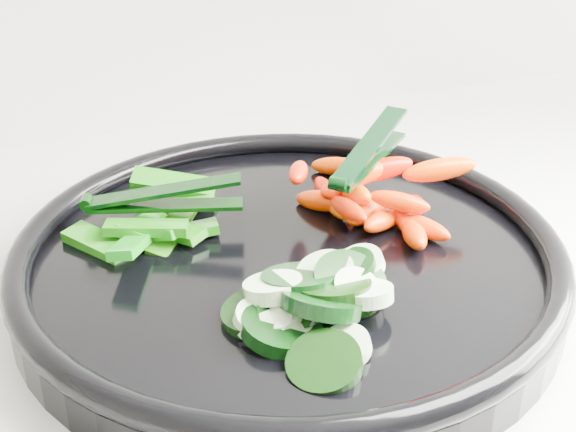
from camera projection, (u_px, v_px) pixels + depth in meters
name	position (u px, v px, depth m)	size (l,w,h in m)	color
veggie_tray	(288.00, 261.00, 0.55)	(0.49, 0.49, 0.04)	black
cucumber_pile	(306.00, 302.00, 0.48)	(0.12, 0.13, 0.04)	black
carrot_pile	(370.00, 193.00, 0.59)	(0.14, 0.17, 0.05)	#FF2700
pepper_pile	(154.00, 223.00, 0.57)	(0.12, 0.13, 0.04)	#246D0A
tong_carrot	(368.00, 154.00, 0.57)	(0.09, 0.09, 0.02)	black
tong_pepper	(159.00, 199.00, 0.56)	(0.11, 0.05, 0.02)	black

